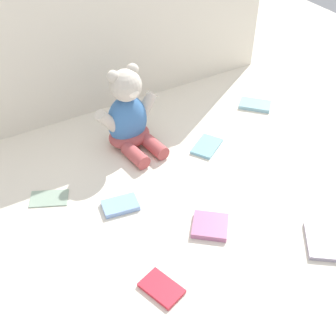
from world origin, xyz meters
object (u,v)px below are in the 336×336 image
object	(u,v)px
book_case_0	(161,288)
book_case_5	(120,205)
book_case_3	(207,146)
teddy_bear	(129,118)
book_case_2	(320,241)
book_case_4	(255,105)
book_case_6	(210,226)
book_case_1	(49,198)

from	to	relation	value
book_case_0	book_case_5	size ratio (longest dim) A/B	1.00
book_case_0	book_case_3	size ratio (longest dim) A/B	0.90
book_case_0	teddy_bear	bearing A→B (deg)	-127.54
book_case_2	book_case_3	xyz separation A→B (m)	(-0.03, 0.53, -0.00)
book_case_4	book_case_6	world-z (taller)	book_case_6
book_case_0	book_case_1	xyz separation A→B (m)	(-0.14, 0.47, -0.00)
book_case_0	book_case_5	bearing A→B (deg)	-114.71
book_case_2	book_case_4	xyz separation A→B (m)	(0.29, 0.66, 0.00)
book_case_4	book_case_2	bearing A→B (deg)	22.29
book_case_3	book_case_6	bearing A→B (deg)	-64.65
book_case_1	book_case_4	distance (m)	0.91
book_case_5	book_case_6	world-z (taller)	book_case_6
teddy_bear	book_case_3	bearing A→B (deg)	-42.22
book_case_1	book_case_0	bearing A→B (deg)	42.30
book_case_5	book_case_4	bearing A→B (deg)	118.06
book_case_0	book_case_2	bearing A→B (deg)	150.30
book_case_2	book_case_3	world-z (taller)	book_case_2
book_case_1	book_case_3	size ratio (longest dim) A/B	0.98
teddy_bear	book_case_3	size ratio (longest dim) A/B	2.49
book_case_0	book_case_4	size ratio (longest dim) A/B	0.88
book_case_5	book_case_1	bearing A→B (deg)	-119.61
book_case_4	book_case_6	size ratio (longest dim) A/B	1.20
book_case_5	teddy_bear	bearing A→B (deg)	157.61
book_case_1	book_case_6	size ratio (longest dim) A/B	1.15
book_case_5	book_case_6	distance (m)	0.28
book_case_1	teddy_bear	bearing A→B (deg)	135.00
book_case_3	book_case_5	size ratio (longest dim) A/B	1.11
book_case_3	teddy_bear	bearing A→B (deg)	-157.00
book_case_1	book_case_3	distance (m)	0.58
book_case_0	book_case_5	xyz separation A→B (m)	(0.04, 0.32, 0.00)
book_case_2	book_case_6	size ratio (longest dim) A/B	1.28
book_case_1	book_case_4	size ratio (longest dim) A/B	0.96
book_case_3	book_case_6	distance (m)	0.38
book_case_2	book_case_3	size ratio (longest dim) A/B	1.09
book_case_1	book_case_3	bearing A→B (deg)	111.91
book_case_4	book_case_3	bearing A→B (deg)	-22.37
book_case_0	book_case_6	xyz separation A→B (m)	(0.23, 0.11, 0.00)
book_case_2	book_case_3	distance (m)	0.53
teddy_bear	book_case_4	world-z (taller)	teddy_bear
book_case_6	book_case_5	bearing A→B (deg)	81.91
teddy_bear	book_case_6	xyz separation A→B (m)	(0.02, -0.48, -0.10)
teddy_bear	book_case_3	xyz separation A→B (m)	(0.23, -0.16, -0.11)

